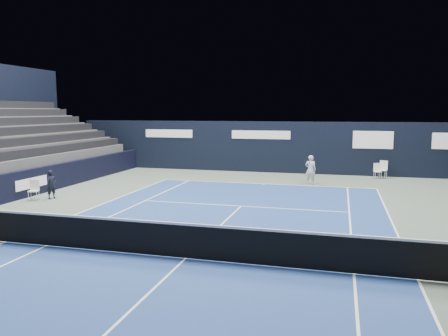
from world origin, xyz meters
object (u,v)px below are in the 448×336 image
object	(u,v)px
folding_chair_back_a	(377,170)
line_judge_chair	(34,189)
tennis_net	(185,240)
tennis_player	(310,170)
folding_chair_back_b	(383,168)

from	to	relation	value
folding_chair_back_a	line_judge_chair	distance (m)	17.58
tennis_net	tennis_player	distance (m)	12.72
folding_chair_back_b	line_judge_chair	distance (m)	17.99
folding_chair_back_a	line_judge_chair	bearing A→B (deg)	-157.25
line_judge_chair	tennis_net	size ratio (longest dim) A/B	0.07
folding_chair_back_b	tennis_net	world-z (taller)	tennis_net
tennis_player	folding_chair_back_a	bearing A→B (deg)	39.34
line_judge_chair	folding_chair_back_b	bearing A→B (deg)	14.83
folding_chair_back_b	tennis_net	distance (m)	16.75
tennis_net	tennis_player	world-z (taller)	tennis_player
line_judge_chair	tennis_player	bearing A→B (deg)	13.19
folding_chair_back_b	line_judge_chair	world-z (taller)	folding_chair_back_b
folding_chair_back_a	tennis_player	bearing A→B (deg)	-152.68
folding_chair_back_a	folding_chair_back_b	world-z (taller)	folding_chair_back_b
folding_chair_back_a	tennis_net	world-z (taller)	tennis_net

